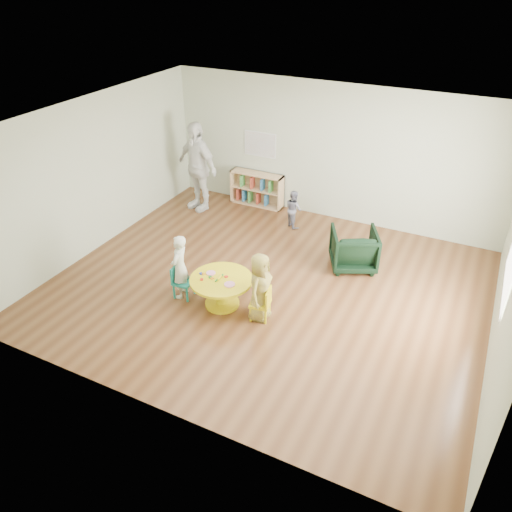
# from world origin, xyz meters

# --- Properties ---
(room) EXTENTS (7.10, 7.00, 2.80)m
(room) POSITION_xyz_m (0.01, 0.00, 1.89)
(room) COLOR brown
(room) RESTS_ON ground
(activity_table) EXTENTS (1.00, 1.00, 0.54)m
(activity_table) POSITION_xyz_m (-0.45, -0.77, 0.34)
(activity_table) COLOR yellow
(activity_table) RESTS_ON ground
(kid_chair_left) EXTENTS (0.32, 0.32, 0.56)m
(kid_chair_left) POSITION_xyz_m (-1.16, -0.85, 0.30)
(kid_chair_left) COLOR #18897C
(kid_chair_left) RESTS_ON ground
(kid_chair_right) EXTENTS (0.34, 0.34, 0.55)m
(kid_chair_right) POSITION_xyz_m (0.30, -0.80, 0.30)
(kid_chair_right) COLOR yellow
(kid_chair_right) RESTS_ON ground
(bookshelf) EXTENTS (1.20, 0.30, 0.75)m
(bookshelf) POSITION_xyz_m (-1.61, 2.86, 0.37)
(bookshelf) COLOR tan
(bookshelf) RESTS_ON ground
(alphabet_poster) EXTENTS (0.74, 0.01, 0.54)m
(alphabet_poster) POSITION_xyz_m (-1.60, 2.98, 1.35)
(alphabet_poster) COLOR white
(alphabet_poster) RESTS_ON ground
(armchair) EXTENTS (1.04, 1.05, 0.72)m
(armchair) POSITION_xyz_m (1.09, 1.27, 0.36)
(armchair) COLOR black
(armchair) RESTS_ON ground
(child_left) EXTENTS (0.33, 0.44, 1.11)m
(child_left) POSITION_xyz_m (-1.17, -0.84, 0.55)
(child_left) COLOR silver
(child_left) RESTS_ON ground
(child_right) EXTENTS (0.38, 0.56, 1.12)m
(child_right) POSITION_xyz_m (0.24, -0.79, 0.56)
(child_right) COLOR yellow
(child_right) RESTS_ON ground
(toddler) EXTENTS (0.49, 0.47, 0.79)m
(toddler) POSITION_xyz_m (-0.47, 2.23, 0.39)
(toddler) COLOR #181A3E
(toddler) RESTS_ON ground
(adult_caretaker) EXTENTS (1.22, 0.79, 1.93)m
(adult_caretaker) POSITION_xyz_m (-2.67, 2.12, 0.97)
(adult_caretaker) COLOR white
(adult_caretaker) RESTS_ON ground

